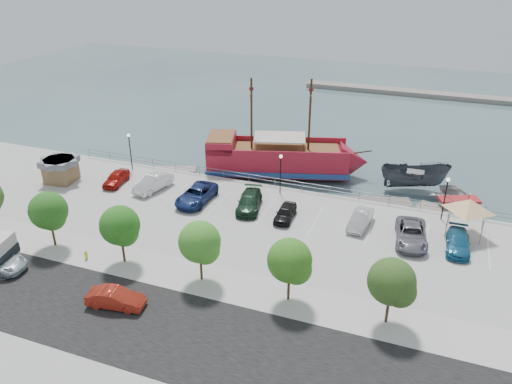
% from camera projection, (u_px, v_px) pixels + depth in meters
% --- Properties ---
extents(ground, '(160.00, 160.00, 0.00)m').
position_uv_depth(ground, '(258.00, 231.00, 47.14)').
color(ground, '#374C51').
extents(street, '(100.00, 8.00, 0.04)m').
position_uv_depth(street, '(176.00, 333.00, 33.25)').
color(street, black).
rests_on(street, land_slab).
extents(sidewalk, '(100.00, 4.00, 0.05)m').
position_uv_depth(sidewalk, '(214.00, 282.00, 38.29)').
color(sidewalk, beige).
rests_on(sidewalk, land_slab).
extents(seawall_railing, '(50.00, 0.06, 1.00)m').
position_uv_depth(seawall_railing, '(284.00, 183.00, 53.02)').
color(seawall_railing, slate).
rests_on(seawall_railing, land_slab).
extents(far_shore, '(40.00, 3.00, 0.80)m').
position_uv_depth(far_shore, '(416.00, 93.00, 90.03)').
color(far_shore, gray).
rests_on(far_shore, ground).
extents(pirate_ship, '(19.21, 10.13, 11.89)m').
position_uv_depth(pirate_ship, '(289.00, 159.00, 57.78)').
color(pirate_ship, maroon).
rests_on(pirate_ship, ground).
extents(patrol_boat, '(7.90, 4.65, 2.87)m').
position_uv_depth(patrol_boat, '(414.00, 178.00, 54.34)').
color(patrol_boat, '#393D46').
rests_on(patrol_boat, ground).
extents(speedboat, '(6.85, 7.92, 1.38)m').
position_uv_depth(speedboat, '(458.00, 203.00, 50.72)').
color(speedboat, beige).
rests_on(speedboat, ground).
extents(dock_west, '(6.64, 4.24, 0.37)m').
position_uv_depth(dock_west, '(169.00, 170.00, 59.43)').
color(dock_west, gray).
rests_on(dock_west, ground).
extents(dock_mid, '(7.74, 4.36, 0.43)m').
position_uv_depth(dock_mid, '(374.00, 203.00, 51.80)').
color(dock_mid, slate).
rests_on(dock_mid, ground).
extents(dock_east, '(7.41, 4.14, 0.41)m').
position_uv_depth(dock_east, '(453.00, 216.00, 49.38)').
color(dock_east, gray).
rests_on(dock_east, ground).
extents(shed, '(3.56, 3.56, 2.63)m').
position_uv_depth(shed, '(60.00, 169.00, 54.18)').
color(shed, brown).
rests_on(shed, land_slab).
extents(canopy_tent, '(5.01, 5.01, 3.83)m').
position_uv_depth(canopy_tent, '(470.00, 200.00, 43.34)').
color(canopy_tent, slate).
rests_on(canopy_tent, land_slab).
extents(street_sedan, '(4.37, 2.09, 1.38)m').
position_uv_depth(street_sedan, '(116.00, 298.00, 35.42)').
color(street_sedan, '#AD2919').
rests_on(street_sedan, street).
extents(fire_hydrant, '(0.26, 0.26, 0.76)m').
position_uv_depth(fire_hydrant, '(86.00, 255.00, 40.94)').
color(fire_hydrant, yellow).
rests_on(fire_hydrant, sidewalk).
extents(lamp_post_left, '(0.36, 0.36, 4.28)m').
position_uv_depth(lamp_post_left, '(130.00, 145.00, 56.52)').
color(lamp_post_left, black).
rests_on(lamp_post_left, land_slab).
extents(lamp_post_mid, '(0.36, 0.36, 4.28)m').
position_uv_depth(lamp_post_mid, '(281.00, 167.00, 50.86)').
color(lamp_post_mid, black).
rests_on(lamp_post_mid, land_slab).
extents(lamp_post_right, '(0.36, 0.36, 4.28)m').
position_uv_depth(lamp_post_right, '(446.00, 191.00, 45.83)').
color(lamp_post_right, black).
rests_on(lamp_post_right, land_slab).
extents(tree_b, '(3.30, 3.20, 5.00)m').
position_uv_depth(tree_b, '(49.00, 212.00, 41.44)').
color(tree_b, '#473321').
rests_on(tree_b, sidewalk).
extents(tree_c, '(3.30, 3.20, 5.00)m').
position_uv_depth(tree_c, '(121.00, 227.00, 39.24)').
color(tree_c, '#473321').
rests_on(tree_c, sidewalk).
extents(tree_d, '(3.30, 3.20, 5.00)m').
position_uv_depth(tree_d, '(201.00, 244.00, 37.04)').
color(tree_d, '#473321').
rests_on(tree_d, sidewalk).
extents(tree_e, '(3.30, 3.20, 5.00)m').
position_uv_depth(tree_e, '(291.00, 263.00, 34.84)').
color(tree_e, '#473321').
rests_on(tree_e, sidewalk).
extents(tree_f, '(3.30, 3.20, 5.00)m').
position_uv_depth(tree_f, '(394.00, 284.00, 32.64)').
color(tree_f, '#473321').
rests_on(tree_f, sidewalk).
extents(parked_car_a, '(2.18, 4.28, 1.40)m').
position_uv_depth(parked_car_a, '(116.00, 178.00, 53.83)').
color(parked_car_a, '#9E130D').
rests_on(parked_car_a, land_slab).
extents(parked_car_b, '(2.64, 5.07, 1.59)m').
position_uv_depth(parked_car_b, '(153.00, 183.00, 52.47)').
color(parked_car_b, silver).
rests_on(parked_car_b, land_slab).
extents(parked_car_c, '(2.71, 5.70, 1.57)m').
position_uv_depth(parked_car_c, '(196.00, 195.00, 50.01)').
color(parked_car_c, navy).
rests_on(parked_car_c, land_slab).
extents(parked_car_d, '(3.13, 5.50, 1.50)m').
position_uv_depth(parked_car_d, '(249.00, 202.00, 48.71)').
color(parked_car_d, '#16321E').
rests_on(parked_car_d, land_slab).
extents(parked_car_e, '(1.73, 3.96, 1.33)m').
position_uv_depth(parked_car_e, '(285.00, 213.00, 46.88)').
color(parked_car_e, black).
rests_on(parked_car_e, land_slab).
extents(parked_car_f, '(1.94, 4.41, 1.41)m').
position_uv_depth(parked_car_f, '(360.00, 219.00, 45.63)').
color(parked_car_f, silver).
rests_on(parked_car_f, land_slab).
extents(parked_car_g, '(3.23, 5.86, 1.55)m').
position_uv_depth(parked_car_g, '(411.00, 234.00, 43.18)').
color(parked_car_g, slate).
rests_on(parked_car_g, land_slab).
extents(parked_car_h, '(2.03, 4.73, 1.36)m').
position_uv_depth(parked_car_h, '(458.00, 242.00, 42.14)').
color(parked_car_h, '#1D638B').
rests_on(parked_car_h, land_slab).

